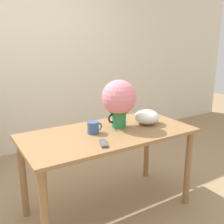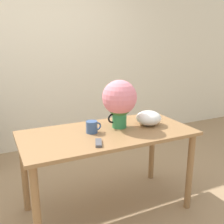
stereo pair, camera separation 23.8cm
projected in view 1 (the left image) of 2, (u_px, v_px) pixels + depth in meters
The scene contains 7 objects.
ground_plane at pixel (87, 212), 2.48m from camera, with size 12.00×12.00×0.00m, color #9E7F5B.
wall_back at pixel (28, 61), 3.60m from camera, with size 8.00×0.05×2.60m.
table at pixel (109, 143), 2.36m from camera, with size 1.53×0.75×0.79m.
flower_vase at pixel (119, 100), 2.39m from camera, with size 0.32×0.32×0.44m.
coffee_mug at pixel (93, 128), 2.28m from camera, with size 0.14×0.10×0.11m.
white_bowl at pixel (147, 117), 2.54m from camera, with size 0.24×0.24×0.14m.
remote_control at pixel (104, 143), 2.04m from camera, with size 0.10×0.16×0.02m.
Camera 1 is at (-0.92, -1.95, 1.57)m, focal length 42.00 mm.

